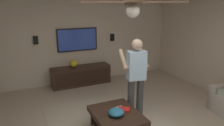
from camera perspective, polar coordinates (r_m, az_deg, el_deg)
name	(u,v)px	position (r m, az deg, el deg)	size (l,w,h in m)	color
wall_back_tv	(74,39)	(6.26, -10.27, 6.39)	(0.10, 6.42, 2.61)	#C6B299
coffee_table	(117,118)	(3.92, 1.24, -14.79)	(1.00, 0.80, 0.40)	#332116
media_console	(81,75)	(6.21, -8.42, -3.39)	(0.45, 1.70, 0.55)	#332116
tv	(77,40)	(6.19, -9.42, 6.31)	(0.05, 1.18, 0.66)	black
person_standing	(136,74)	(4.26, 6.53, -2.91)	(0.60, 0.60, 1.64)	#3F3F3F
bowl	(116,112)	(3.75, 1.15, -13.28)	(0.28, 0.28, 0.13)	teal
remote_white	(118,107)	(4.02, 1.77, -12.02)	(0.15, 0.04, 0.02)	white
book	(124,109)	(3.95, 3.25, -12.51)	(0.22, 0.16, 0.04)	red
vase_round	(74,63)	(6.07, -10.43, -0.13)	(0.22, 0.22, 0.22)	gold
wall_speaker_left	(112,37)	(6.57, 0.04, 7.00)	(0.06, 0.12, 0.22)	black
wall_speaker_right	(36,40)	(6.01, -20.09, 5.86)	(0.06, 0.12, 0.22)	black
ceiling_fan	(132,4)	(2.50, 5.60, 15.61)	(1.16, 1.12, 0.46)	#4C3828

